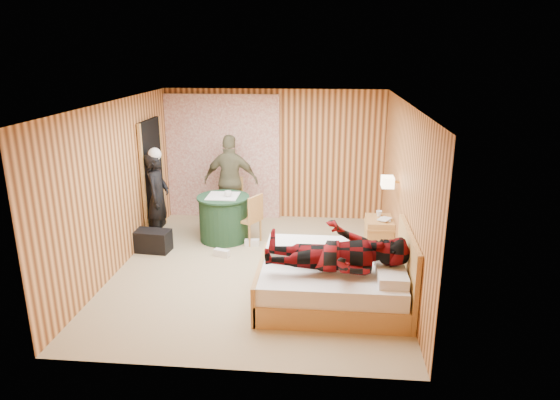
# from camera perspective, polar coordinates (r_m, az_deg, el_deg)

# --- Properties ---
(floor) EXTENTS (4.20, 5.00, 0.01)m
(floor) POSITION_cam_1_polar(r_m,az_deg,el_deg) (7.68, -2.54, -7.85)
(floor) COLOR tan
(floor) RESTS_ON ground
(ceiling) EXTENTS (4.20, 5.00, 0.01)m
(ceiling) POSITION_cam_1_polar(r_m,az_deg,el_deg) (7.01, -2.81, 11.03)
(ceiling) COLOR white
(ceiling) RESTS_ON wall_back
(wall_back) EXTENTS (4.20, 0.02, 2.50)m
(wall_back) POSITION_cam_1_polar(r_m,az_deg,el_deg) (9.66, -0.62, 5.19)
(wall_back) COLOR #F1A55C
(wall_back) RESTS_ON floor
(wall_left) EXTENTS (0.02, 5.00, 2.50)m
(wall_left) POSITION_cam_1_polar(r_m,az_deg,el_deg) (7.81, -18.11, 1.49)
(wall_left) COLOR #F1A55C
(wall_left) RESTS_ON floor
(wall_right) EXTENTS (0.02, 5.00, 2.50)m
(wall_right) POSITION_cam_1_polar(r_m,az_deg,el_deg) (7.27, 13.97, 0.70)
(wall_right) COLOR #F1A55C
(wall_right) RESTS_ON floor
(curtain) EXTENTS (2.20, 0.08, 2.40)m
(curtain) POSITION_cam_1_polar(r_m,az_deg,el_deg) (9.75, -6.54, 4.90)
(curtain) COLOR white
(curtain) RESTS_ON floor
(doorway) EXTENTS (0.06, 0.90, 2.05)m
(doorway) POSITION_cam_1_polar(r_m,az_deg,el_deg) (9.11, -14.36, 2.48)
(doorway) COLOR black
(doorway) RESTS_ON floor
(wall_lamp) EXTENTS (0.26, 0.24, 0.16)m
(wall_lamp) POSITION_cam_1_polar(r_m,az_deg,el_deg) (7.66, 12.22, 2.04)
(wall_lamp) COLOR gold
(wall_lamp) RESTS_ON wall_right
(bed) EXTENTS (1.94, 1.48, 1.02)m
(bed) POSITION_cam_1_polar(r_m,az_deg,el_deg) (6.66, 6.12, -9.21)
(bed) COLOR #D9AB59
(bed) RESTS_ON floor
(nightstand) EXTENTS (0.45, 0.60, 0.58)m
(nightstand) POSITION_cam_1_polar(r_m,az_deg,el_deg) (8.31, 11.21, -3.95)
(nightstand) COLOR #D9AB59
(nightstand) RESTS_ON floor
(round_table) EXTENTS (0.90, 0.90, 0.80)m
(round_table) POSITION_cam_1_polar(r_m,az_deg,el_deg) (8.72, -6.45, -2.00)
(round_table) COLOR #1C3E24
(round_table) RESTS_ON floor
(chair_far) EXTENTS (0.43, 0.43, 0.93)m
(chair_far) POSITION_cam_1_polar(r_m,az_deg,el_deg) (9.34, -5.60, 0.20)
(chair_far) COLOR #D9AB59
(chair_far) RESTS_ON floor
(chair_near) EXTENTS (0.53, 0.53, 0.86)m
(chair_near) POSITION_cam_1_polar(r_m,az_deg,el_deg) (8.50, -3.33, -1.76)
(chair_near) COLOR #D9AB59
(chair_near) RESTS_ON floor
(duffel_bag) EXTENTS (0.66, 0.40, 0.36)m
(duffel_bag) POSITION_cam_1_polar(r_m,az_deg,el_deg) (8.52, -14.52, -4.53)
(duffel_bag) COLOR black
(duffel_bag) RESTS_ON floor
(sneaker_left) EXTENTS (0.27, 0.18, 0.11)m
(sneaker_left) POSITION_cam_1_polar(r_m,az_deg,el_deg) (8.15, -6.67, -6.03)
(sneaker_left) COLOR silver
(sneaker_left) RESTS_ON floor
(sneaker_right) EXTENTS (0.26, 0.12, 0.11)m
(sneaker_right) POSITION_cam_1_polar(r_m,az_deg,el_deg) (8.52, -3.22, -4.87)
(sneaker_right) COLOR silver
(sneaker_right) RESTS_ON floor
(woman_standing) EXTENTS (0.38, 0.57, 1.56)m
(woman_standing) POSITION_cam_1_polar(r_m,az_deg,el_deg) (8.75, -13.79, 0.27)
(woman_standing) COLOR black
(woman_standing) RESTS_ON floor
(man_at_table) EXTENTS (1.02, 0.45, 1.72)m
(man_at_table) POSITION_cam_1_polar(r_m,az_deg,el_deg) (9.30, -5.62, 2.19)
(man_at_table) COLOR brown
(man_at_table) RESTS_ON floor
(man_on_bed) EXTENTS (0.86, 0.67, 1.77)m
(man_on_bed) POSITION_cam_1_polar(r_m,az_deg,el_deg) (6.20, 6.52, -4.78)
(man_on_bed) COLOR #65090C
(man_on_bed) RESTS_ON bed
(book_lower) EXTENTS (0.19, 0.24, 0.02)m
(book_lower) POSITION_cam_1_polar(r_m,az_deg,el_deg) (8.16, 11.36, -2.16)
(book_lower) COLOR silver
(book_lower) RESTS_ON nightstand
(book_upper) EXTENTS (0.26, 0.28, 0.02)m
(book_upper) POSITION_cam_1_polar(r_m,az_deg,el_deg) (8.16, 11.37, -2.03)
(book_upper) COLOR silver
(book_upper) RESTS_ON nightstand
(cup_nightstand) EXTENTS (0.11, 0.11, 0.09)m
(cup_nightstand) POSITION_cam_1_polar(r_m,az_deg,el_deg) (8.32, 11.25, -1.52)
(cup_nightstand) COLOR silver
(cup_nightstand) RESTS_ON nightstand
(cup_table) EXTENTS (0.15, 0.15, 0.10)m
(cup_table) POSITION_cam_1_polar(r_m,az_deg,el_deg) (8.52, -5.96, 0.70)
(cup_table) COLOR silver
(cup_table) RESTS_ON round_table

